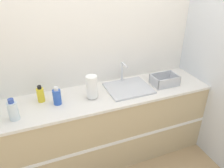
% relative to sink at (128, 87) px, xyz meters
% --- Properties ---
extents(wall_back, '(4.92, 0.06, 2.60)m').
position_rel_sink_xyz_m(wall_back, '(-0.36, 0.31, 0.39)').
color(wall_back, silver).
rests_on(wall_back, ground_plane).
extents(wall_right, '(0.06, 2.58, 2.60)m').
position_rel_sink_xyz_m(wall_right, '(0.93, -0.01, 0.39)').
color(wall_right, silver).
rests_on(wall_right, ground_plane).
extents(counter_cabinet, '(2.54, 0.60, 0.89)m').
position_rel_sink_xyz_m(counter_cabinet, '(-0.36, -0.01, -0.46)').
color(counter_cabinet, tan).
rests_on(counter_cabinet, ground_plane).
extents(sink, '(0.48, 0.42, 0.26)m').
position_rel_sink_xyz_m(sink, '(0.00, 0.00, 0.00)').
color(sink, silver).
rests_on(sink, counter_cabinet).
extents(paper_towel_roll, '(0.12, 0.12, 0.25)m').
position_rel_sink_xyz_m(paper_towel_roll, '(-0.43, -0.04, 0.11)').
color(paper_towel_roll, '#4C4C51').
rests_on(paper_towel_roll, counter_cabinet).
extents(dish_rack, '(0.30, 0.21, 0.12)m').
position_rel_sink_xyz_m(dish_rack, '(0.44, -0.06, 0.02)').
color(dish_rack, '#B7BABF').
rests_on(dish_rack, counter_cabinet).
extents(bottle_blue, '(0.08, 0.08, 0.19)m').
position_rel_sink_xyz_m(bottle_blue, '(-0.79, -0.02, 0.07)').
color(bottle_blue, '#2D56B7').
rests_on(bottle_blue, counter_cabinet).
extents(bottle_yellow, '(0.07, 0.07, 0.18)m').
position_rel_sink_xyz_m(bottle_yellow, '(-0.94, 0.09, 0.06)').
color(bottle_yellow, yellow).
rests_on(bottle_yellow, counter_cabinet).
extents(bottle_clear, '(0.09, 0.09, 0.21)m').
position_rel_sink_xyz_m(bottle_clear, '(-1.19, -0.14, 0.08)').
color(bottle_clear, silver).
rests_on(bottle_clear, counter_cabinet).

